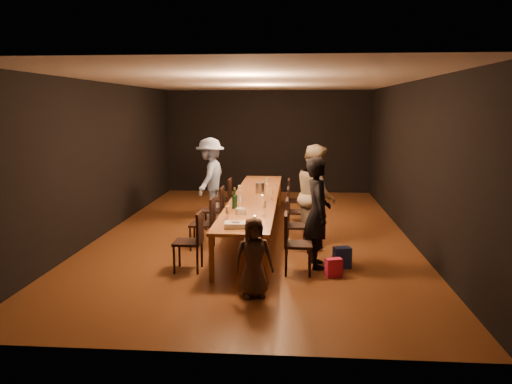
# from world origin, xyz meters

# --- Properties ---
(ground) EXTENTS (10.00, 10.00, 0.00)m
(ground) POSITION_xyz_m (0.00, 0.00, 0.00)
(ground) COLOR #4D2813
(ground) RESTS_ON ground
(room_shell) EXTENTS (6.04, 10.04, 3.02)m
(room_shell) POSITION_xyz_m (0.00, 0.00, 2.08)
(room_shell) COLOR black
(room_shell) RESTS_ON ground
(table) EXTENTS (0.90, 6.00, 0.75)m
(table) POSITION_xyz_m (0.00, 0.00, 0.70)
(table) COLOR brown
(table) RESTS_ON ground
(chair_right_0) EXTENTS (0.42, 0.42, 0.93)m
(chair_right_0) POSITION_xyz_m (0.85, -2.40, 0.47)
(chair_right_0) COLOR black
(chair_right_0) RESTS_ON ground
(chair_right_1) EXTENTS (0.42, 0.42, 0.93)m
(chair_right_1) POSITION_xyz_m (0.85, -1.20, 0.47)
(chair_right_1) COLOR black
(chair_right_1) RESTS_ON ground
(chair_right_2) EXTENTS (0.42, 0.42, 0.93)m
(chair_right_2) POSITION_xyz_m (0.85, 0.00, 0.47)
(chair_right_2) COLOR black
(chair_right_2) RESTS_ON ground
(chair_right_3) EXTENTS (0.42, 0.42, 0.93)m
(chair_right_3) POSITION_xyz_m (0.85, 1.20, 0.47)
(chair_right_3) COLOR black
(chair_right_3) RESTS_ON ground
(chair_left_0) EXTENTS (0.42, 0.42, 0.93)m
(chair_left_0) POSITION_xyz_m (-0.85, -2.40, 0.47)
(chair_left_0) COLOR black
(chair_left_0) RESTS_ON ground
(chair_left_1) EXTENTS (0.42, 0.42, 0.93)m
(chair_left_1) POSITION_xyz_m (-0.85, -1.20, 0.47)
(chair_left_1) COLOR black
(chair_left_1) RESTS_ON ground
(chair_left_2) EXTENTS (0.42, 0.42, 0.93)m
(chair_left_2) POSITION_xyz_m (-0.85, 0.00, 0.47)
(chair_left_2) COLOR black
(chair_left_2) RESTS_ON ground
(chair_left_3) EXTENTS (0.42, 0.42, 0.93)m
(chair_left_3) POSITION_xyz_m (-0.85, 1.20, 0.47)
(chair_left_3) COLOR black
(chair_left_3) RESTS_ON ground
(woman_birthday) EXTENTS (0.49, 0.68, 1.75)m
(woman_birthday) POSITION_xyz_m (1.15, -2.04, 0.87)
(woman_birthday) COLOR black
(woman_birthday) RESTS_ON ground
(woman_tan) EXTENTS (0.79, 0.97, 1.86)m
(woman_tan) POSITION_xyz_m (1.18, -0.77, 0.93)
(woman_tan) COLOR tan
(woman_tan) RESTS_ON ground
(man_blue) EXTENTS (0.86, 1.27, 1.82)m
(man_blue) POSITION_xyz_m (-1.15, 1.49, 0.91)
(man_blue) COLOR #8AA5D6
(man_blue) RESTS_ON ground
(child) EXTENTS (0.60, 0.47, 1.08)m
(child) POSITION_xyz_m (0.25, -3.38, 0.54)
(child) COLOR #423025
(child) RESTS_ON ground
(gift_bag_red) EXTENTS (0.27, 0.20, 0.28)m
(gift_bag_red) POSITION_xyz_m (1.38, -2.54, 0.14)
(gift_bag_red) COLOR #DF2156
(gift_bag_red) RESTS_ON ground
(gift_bag_blue) EXTENTS (0.30, 0.24, 0.33)m
(gift_bag_blue) POSITION_xyz_m (1.55, -2.08, 0.17)
(gift_bag_blue) COLOR #223C94
(gift_bag_blue) RESTS_ON ground
(birthday_cake) EXTENTS (0.36, 0.30, 0.08)m
(birthday_cake) POSITION_xyz_m (-0.08, -2.59, 0.79)
(birthday_cake) COLOR white
(birthday_cake) RESTS_ON table
(plate_stack) EXTENTS (0.20, 0.20, 0.10)m
(plate_stack) POSITION_xyz_m (-0.10, -1.69, 0.80)
(plate_stack) COLOR white
(plate_stack) RESTS_ON table
(champagne_bottle) EXTENTS (0.11, 0.11, 0.38)m
(champagne_bottle) POSITION_xyz_m (-0.26, -1.22, 0.94)
(champagne_bottle) COLOR black
(champagne_bottle) RESTS_ON table
(ice_bucket) EXTENTS (0.22, 0.22, 0.21)m
(ice_bucket) POSITION_xyz_m (0.07, 0.47, 0.85)
(ice_bucket) COLOR #AEADB2
(ice_bucket) RESTS_ON table
(wineglass_0) EXTENTS (0.06, 0.06, 0.21)m
(wineglass_0) POSITION_xyz_m (-0.27, -2.09, 0.85)
(wineglass_0) COLOR beige
(wineglass_0) RESTS_ON table
(wineglass_1) EXTENTS (0.06, 0.06, 0.21)m
(wineglass_1) POSITION_xyz_m (0.28, -1.55, 0.85)
(wineglass_1) COLOR beige
(wineglass_1) RESTS_ON table
(wineglass_2) EXTENTS (0.06, 0.06, 0.21)m
(wineglass_2) POSITION_xyz_m (-0.18, -1.12, 0.85)
(wineglass_2) COLOR silver
(wineglass_2) RESTS_ON table
(wineglass_3) EXTENTS (0.06, 0.06, 0.21)m
(wineglass_3) POSITION_xyz_m (0.34, -0.41, 0.85)
(wineglass_3) COLOR beige
(wineglass_3) RESTS_ON table
(wineglass_4) EXTENTS (0.06, 0.06, 0.21)m
(wineglass_4) POSITION_xyz_m (-0.32, 0.12, 0.85)
(wineglass_4) COLOR silver
(wineglass_4) RESTS_ON table
(wineglass_5) EXTENTS (0.06, 0.06, 0.21)m
(wineglass_5) POSITION_xyz_m (0.17, 1.28, 0.85)
(wineglass_5) COLOR silver
(wineglass_5) RESTS_ON table
(tealight_near) EXTENTS (0.05, 0.05, 0.03)m
(tealight_near) POSITION_xyz_m (0.15, -1.93, 0.77)
(tealight_near) COLOR #B2B7B2
(tealight_near) RESTS_ON table
(tealight_mid) EXTENTS (0.05, 0.05, 0.03)m
(tealight_mid) POSITION_xyz_m (0.15, -0.01, 0.77)
(tealight_mid) COLOR #B2B7B2
(tealight_mid) RESTS_ON table
(tealight_far) EXTENTS (0.05, 0.05, 0.03)m
(tealight_far) POSITION_xyz_m (0.15, 1.87, 0.77)
(tealight_far) COLOR #B2B7B2
(tealight_far) RESTS_ON table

